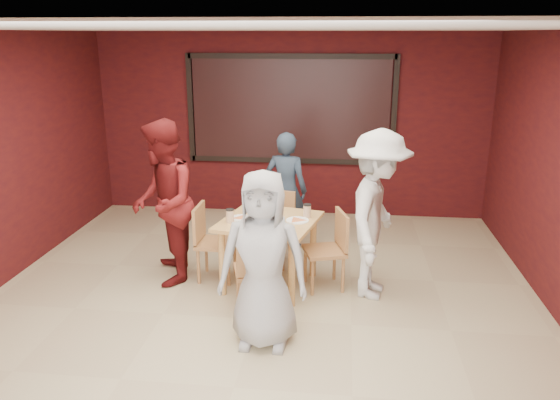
# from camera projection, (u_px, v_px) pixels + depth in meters

# --- Properties ---
(floor) EXTENTS (7.00, 7.00, 0.00)m
(floor) POSITION_uv_depth(u_px,v_px,m) (256.00, 319.00, 5.50)
(floor) COLOR tan
(floor) RESTS_ON ground
(window_blinds) EXTENTS (3.00, 0.02, 1.50)m
(window_blinds) POSITION_uv_depth(u_px,v_px,m) (290.00, 110.00, 8.30)
(window_blinds) COLOR black
(dining_table) EXTENTS (1.19, 1.19, 0.94)m
(dining_table) POSITION_uv_depth(u_px,v_px,m) (269.00, 228.00, 6.06)
(dining_table) COLOR #DBAA59
(dining_table) RESTS_ON floor
(chair_front) EXTENTS (0.53, 0.53, 0.89)m
(chair_front) POSITION_uv_depth(u_px,v_px,m) (257.00, 268.00, 5.48)
(chair_front) COLOR #A67740
(chair_front) RESTS_ON floor
(chair_back) EXTENTS (0.51, 0.51, 0.90)m
(chair_back) POSITION_uv_depth(u_px,v_px,m) (276.00, 223.00, 6.77)
(chair_back) COLOR #A67740
(chair_back) RESTS_ON floor
(chair_left) EXTENTS (0.44, 0.44, 0.89)m
(chair_left) POSITION_uv_depth(u_px,v_px,m) (210.00, 238.00, 6.29)
(chair_left) COLOR #A67740
(chair_left) RESTS_ON floor
(chair_right) EXTENTS (0.53, 0.53, 0.89)m
(chair_right) POSITION_uv_depth(u_px,v_px,m) (331.00, 245.00, 6.07)
(chair_right) COLOR #A67740
(chair_right) RESTS_ON floor
(diner_front) EXTENTS (0.82, 0.54, 1.65)m
(diner_front) POSITION_uv_depth(u_px,v_px,m) (263.00, 260.00, 4.86)
(diner_front) COLOR #A8A8A8
(diner_front) RESTS_ON floor
(diner_back) EXTENTS (0.63, 0.48, 1.56)m
(diner_back) POSITION_uv_depth(u_px,v_px,m) (286.00, 190.00, 7.21)
(diner_back) COLOR #2A3A4C
(diner_back) RESTS_ON floor
(diner_left) EXTENTS (0.94, 1.08, 1.88)m
(diner_left) POSITION_uv_depth(u_px,v_px,m) (163.00, 203.00, 6.13)
(diner_left) COLOR maroon
(diner_left) RESTS_ON floor
(diner_right) EXTENTS (0.92, 1.30, 1.83)m
(diner_right) POSITION_uv_depth(u_px,v_px,m) (377.00, 215.00, 5.78)
(diner_right) COLOR silver
(diner_right) RESTS_ON floor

